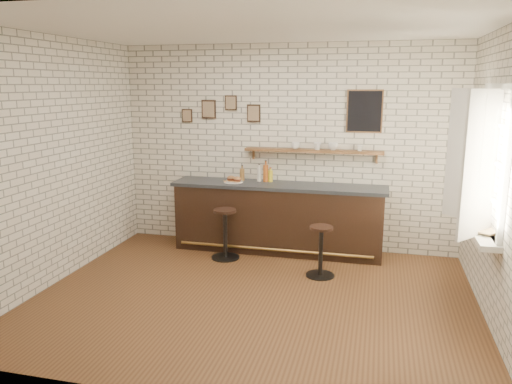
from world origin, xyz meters
TOP-DOWN VIEW (x-y plane):
  - ground at (0.00, 0.00)m, footprint 5.00×5.00m
  - bar_counter at (-0.06, 1.70)m, footprint 3.10×0.65m
  - sandwich_plate at (-0.73, 1.67)m, footprint 0.28×0.28m
  - ciabatta_sandwich at (-0.72, 1.67)m, footprint 0.24×0.17m
  - potato_chips at (-0.75, 1.67)m, footprint 0.26×0.16m
  - bitters_bottle_brown at (-0.64, 1.83)m, footprint 0.07×0.07m
  - bitters_bottle_white at (-0.38, 1.83)m, footprint 0.07×0.07m
  - bitters_bottle_amber at (-0.28, 1.83)m, footprint 0.08×0.08m
  - condiment_bottle_yellow at (-0.21, 1.83)m, footprint 0.07×0.07m
  - bar_stool_left at (-0.72, 1.20)m, footprint 0.40×0.40m
  - bar_stool_right at (0.67, 0.85)m, footprint 0.37×0.37m
  - wall_shelf at (0.40, 1.90)m, footprint 2.00×0.18m
  - shelf_cup_a at (0.15, 1.90)m, footprint 0.13×0.13m
  - shelf_cup_b at (0.46, 1.90)m, footprint 0.16×0.16m
  - shelf_cup_c at (0.69, 1.90)m, footprint 0.16×0.16m
  - shelf_cup_d at (1.06, 1.90)m, footprint 0.09×0.09m
  - back_wall_decor at (0.23, 1.98)m, footprint 2.96×0.02m
  - window_sill at (2.40, 0.30)m, footprint 0.20×1.35m
  - casement_window at (2.36, 0.30)m, footprint 0.40×1.30m
  - book_lower at (2.38, 0.10)m, footprint 0.23×0.28m
  - book_upper at (2.38, 0.10)m, footprint 0.28×0.28m

SIDE VIEW (x-z plane):
  - ground at x=0.00m, z-range 0.00..0.00m
  - bar_stool_right at x=0.67m, z-range 0.02..0.69m
  - bar_stool_left at x=-0.72m, z-range 0.03..0.74m
  - bar_counter at x=-0.06m, z-range 0.00..1.01m
  - window_sill at x=2.40m, z-range 0.87..0.93m
  - book_lower at x=2.38m, z-range 0.93..0.95m
  - book_upper at x=2.38m, z-range 0.95..0.97m
  - sandwich_plate at x=-0.73m, z-range 1.01..1.02m
  - potato_chips at x=-0.75m, z-range 1.02..1.03m
  - ciabatta_sandwich at x=-0.72m, z-range 1.02..1.10m
  - condiment_bottle_yellow at x=-0.21m, z-range 0.99..1.21m
  - bitters_bottle_brown at x=-0.64m, z-range 0.99..1.22m
  - bitters_bottle_white at x=-0.38m, z-range 0.99..1.25m
  - bitters_bottle_amber at x=-0.28m, z-range 0.98..1.30m
  - wall_shelf at x=0.40m, z-range 1.39..1.57m
  - shelf_cup_d at x=1.06m, z-range 1.50..1.58m
  - shelf_cup_a at x=0.15m, z-range 1.50..1.60m
  - shelf_cup_b at x=0.46m, z-range 1.50..1.60m
  - shelf_cup_c at x=0.69m, z-range 1.50..1.61m
  - casement_window at x=2.36m, z-range 0.87..2.43m
  - back_wall_decor at x=0.23m, z-range 1.77..2.33m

